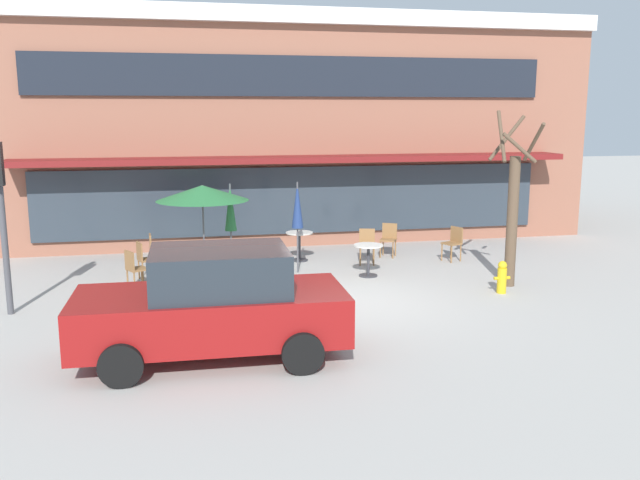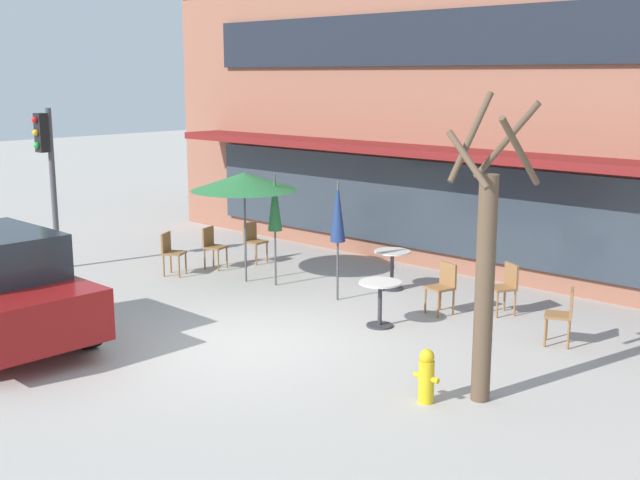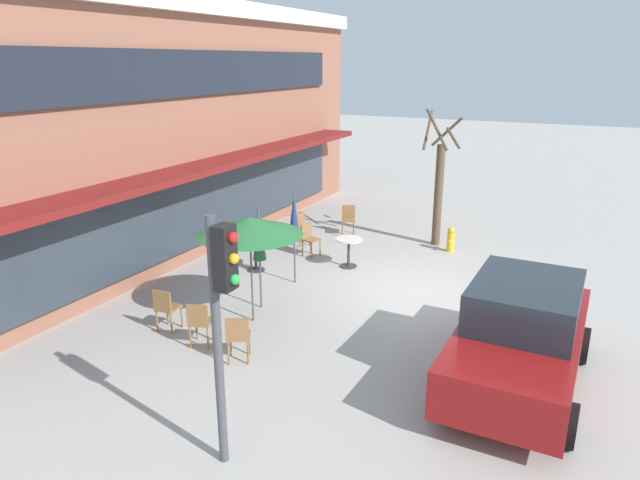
# 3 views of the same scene
# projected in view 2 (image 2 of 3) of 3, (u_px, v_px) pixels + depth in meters

# --- Properties ---
(ground_plane) EXTENTS (80.00, 80.00, 0.00)m
(ground_plane) POSITION_uv_depth(u_px,v_px,m) (243.00, 343.00, 12.38)
(ground_plane) COLOR #ADA8A0
(building_facade) EXTENTS (18.02, 9.10, 6.67)m
(building_facade) POSITION_uv_depth(u_px,v_px,m) (557.00, 107.00, 18.86)
(building_facade) COLOR #935B47
(building_facade) RESTS_ON ground
(cafe_table_near_wall) EXTENTS (0.70, 0.70, 0.76)m
(cafe_table_near_wall) POSITION_uv_depth(u_px,v_px,m) (392.00, 263.00, 15.40)
(cafe_table_near_wall) COLOR #333338
(cafe_table_near_wall) RESTS_ON ground
(cafe_table_streetside) EXTENTS (0.70, 0.70, 0.76)m
(cafe_table_streetside) POSITION_uv_depth(u_px,v_px,m) (380.00, 296.00, 13.10)
(cafe_table_streetside) COLOR #333338
(cafe_table_streetside) RESTS_ON ground
(patio_umbrella_green_folded) EXTENTS (0.28, 0.28, 2.20)m
(patio_umbrella_green_folded) POSITION_uv_depth(u_px,v_px,m) (338.00, 213.00, 14.44)
(patio_umbrella_green_folded) COLOR #4C4C51
(patio_umbrella_green_folded) RESTS_ON ground
(patio_umbrella_cream_folded) EXTENTS (0.28, 0.28, 2.20)m
(patio_umbrella_cream_folded) POSITION_uv_depth(u_px,v_px,m) (275.00, 204.00, 15.47)
(patio_umbrella_cream_folded) COLOR #4C4C51
(patio_umbrella_cream_folded) RESTS_ON ground
(patio_umbrella_corner_open) EXTENTS (2.10, 2.10, 2.20)m
(patio_umbrella_corner_open) POSITION_uv_depth(u_px,v_px,m) (244.00, 181.00, 15.67)
(patio_umbrella_corner_open) COLOR #4C4C51
(patio_umbrella_corner_open) RESTS_ON ground
(cafe_chair_0) EXTENTS (0.54, 0.54, 0.89)m
(cafe_chair_0) POSITION_uv_depth(u_px,v_px,m) (171.00, 250.00, 16.50)
(cafe_chair_0) COLOR olive
(cafe_chair_0) RESTS_ON ground
(cafe_chair_1) EXTENTS (0.55, 0.55, 0.89)m
(cafe_chair_1) POSITION_uv_depth(u_px,v_px,m) (506.00, 285.00, 13.79)
(cafe_chair_1) COLOR olive
(cafe_chair_1) RESTS_ON ground
(cafe_chair_2) EXTENTS (0.49, 0.49, 0.89)m
(cafe_chair_2) POSITION_uv_depth(u_px,v_px,m) (443.00, 284.00, 13.82)
(cafe_chair_2) COLOR olive
(cafe_chair_2) RESTS_ON ground
(cafe_chair_3) EXTENTS (0.53, 0.53, 0.89)m
(cafe_chair_3) POSITION_uv_depth(u_px,v_px,m) (564.00, 312.00, 12.18)
(cafe_chair_3) COLOR olive
(cafe_chair_3) RESTS_ON ground
(cafe_chair_4) EXTENTS (0.43, 0.43, 0.89)m
(cafe_chair_4) POSITION_uv_depth(u_px,v_px,m) (253.00, 239.00, 17.64)
(cafe_chair_4) COLOR olive
(cafe_chair_4) RESTS_ON ground
(cafe_chair_5) EXTENTS (0.50, 0.50, 0.89)m
(cafe_chair_5) POSITION_uv_depth(u_px,v_px,m) (212.00, 244.00, 17.08)
(cafe_chair_5) COLOR olive
(cafe_chair_5) RESTS_ON ground
(street_tree) EXTENTS (0.94, 0.95, 3.87)m
(street_tree) POSITION_uv_depth(u_px,v_px,m) (486.00, 269.00, 9.89)
(street_tree) COLOR brown
(street_tree) RESTS_ON ground
(traffic_light_pole) EXTENTS (0.26, 0.44, 3.40)m
(traffic_light_pole) POSITION_uv_depth(u_px,v_px,m) (47.00, 162.00, 16.65)
(traffic_light_pole) COLOR #47474C
(traffic_light_pole) RESTS_ON ground
(fire_hydrant) EXTENTS (0.36, 0.20, 0.71)m
(fire_hydrant) POSITION_uv_depth(u_px,v_px,m) (426.00, 376.00, 10.07)
(fire_hydrant) COLOR gold
(fire_hydrant) RESTS_ON ground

